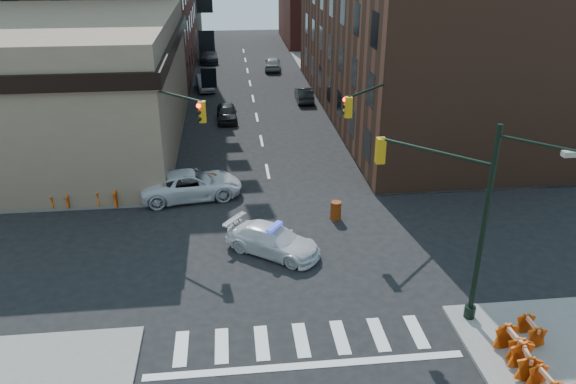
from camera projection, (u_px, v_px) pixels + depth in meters
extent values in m
plane|color=black|center=(283.00, 249.00, 27.40)|extent=(140.00, 140.00, 0.00)
cube|color=gray|center=(15.00, 92.00, 54.69)|extent=(34.00, 54.50, 0.15)
cube|color=gray|center=(468.00, 80.00, 59.24)|extent=(34.00, 54.50, 0.15)
cube|color=#887059|center=(14.00, 86.00, 38.75)|extent=(22.00, 22.00, 9.00)
cube|color=#512F20|center=(412.00, 28.00, 46.10)|extent=(14.00, 34.00, 14.00)
cylinder|color=black|center=(483.00, 228.00, 20.65)|extent=(0.20, 0.20, 8.00)
cylinder|color=black|center=(470.00, 312.00, 22.22)|extent=(0.44, 0.44, 0.50)
cylinder|color=black|center=(434.00, 151.00, 20.89)|extent=(3.27, 3.27, 0.12)
cube|color=#BF8C0C|center=(380.00, 151.00, 22.38)|extent=(0.35, 0.35, 1.05)
sphere|color=#FF0C05|center=(384.00, 141.00, 22.39)|extent=(0.22, 0.22, 0.22)
sphere|color=black|center=(383.00, 149.00, 22.53)|extent=(0.22, 0.22, 0.22)
sphere|color=black|center=(383.00, 156.00, 22.67)|extent=(0.22, 0.22, 0.22)
cylinder|color=black|center=(535.00, 143.00, 18.47)|extent=(1.91, 1.91, 0.10)
cube|color=#99998C|center=(573.00, 154.00, 17.83)|extent=(0.70, 0.25, 0.18)
cylinder|color=black|center=(148.00, 132.00, 30.69)|extent=(0.20, 0.20, 8.00)
cylinder|color=black|center=(155.00, 194.00, 32.26)|extent=(0.44, 0.44, 0.50)
cylinder|color=black|center=(171.00, 94.00, 28.37)|extent=(3.27, 3.27, 0.12)
cube|color=#BF8C0C|center=(202.00, 112.00, 27.30)|extent=(0.35, 0.35, 1.05)
sphere|color=#FF0C05|center=(199.00, 106.00, 27.00)|extent=(0.22, 0.22, 0.22)
sphere|color=black|center=(199.00, 112.00, 27.13)|extent=(0.22, 0.22, 0.22)
sphere|color=black|center=(199.00, 119.00, 27.27)|extent=(0.22, 0.22, 0.22)
cylinder|color=black|center=(390.00, 124.00, 32.04)|extent=(0.20, 0.20, 8.00)
cylinder|color=black|center=(385.00, 184.00, 33.60)|extent=(0.44, 0.44, 0.50)
cylinder|color=black|center=(372.00, 89.00, 29.40)|extent=(3.27, 3.27, 0.12)
cube|color=#BF8C0C|center=(348.00, 107.00, 28.02)|extent=(0.35, 0.35, 1.05)
sphere|color=#FF0C05|center=(345.00, 100.00, 27.99)|extent=(0.22, 0.22, 0.22)
sphere|color=black|center=(345.00, 106.00, 28.13)|extent=(0.22, 0.22, 0.22)
sphere|color=black|center=(344.00, 112.00, 28.27)|extent=(0.22, 0.22, 0.22)
cylinder|color=black|center=(336.00, 86.00, 51.03)|extent=(0.24, 0.24, 2.60)
sphere|color=brown|center=(337.00, 64.00, 50.18)|extent=(3.00, 3.00, 3.00)
cylinder|color=black|center=(322.00, 68.00, 58.26)|extent=(0.24, 0.24, 2.60)
sphere|color=brown|center=(322.00, 48.00, 57.41)|extent=(3.00, 3.00, 3.00)
imported|color=white|center=(273.00, 240.00, 26.83)|extent=(4.97, 4.35, 1.38)
imported|color=silver|center=(191.00, 185.00, 32.52)|extent=(6.20, 3.60, 1.62)
imported|color=black|center=(227.00, 113.00, 46.09)|extent=(1.75, 4.10, 1.38)
imported|color=gray|center=(205.00, 83.00, 55.34)|extent=(2.11, 4.61, 1.47)
imported|color=black|center=(208.00, 55.00, 67.68)|extent=(2.48, 5.48, 1.56)
imported|color=black|center=(304.00, 94.00, 51.50)|extent=(1.49, 4.09, 1.34)
imported|color=gray|center=(273.00, 63.00, 63.53)|extent=(2.15, 4.53, 1.50)
imported|color=black|center=(145.00, 178.00, 33.11)|extent=(0.68, 0.67, 1.58)
imported|color=black|center=(82.00, 170.00, 33.80)|extent=(1.06, 0.91, 1.87)
imported|color=black|center=(94.00, 173.00, 33.74)|extent=(1.02, 0.68, 1.61)
cylinder|color=#CB4D09|center=(336.00, 211.00, 30.12)|extent=(0.75, 0.75, 1.02)
cylinder|color=#CA4709|center=(212.00, 184.00, 33.27)|extent=(0.76, 0.76, 1.11)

